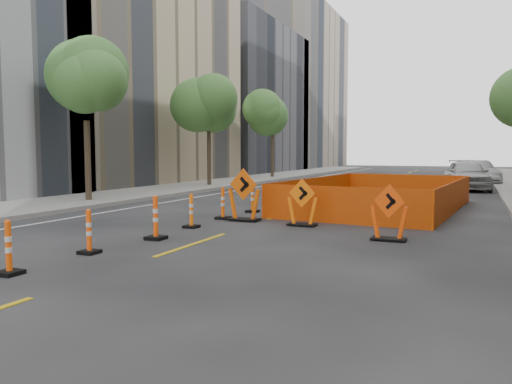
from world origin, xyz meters
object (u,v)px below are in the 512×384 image
at_px(channelizer_5, 156,218).
at_px(parked_car_far, 470,170).
at_px(channelizer_6, 191,211).
at_px(chevron_sign_right, 389,212).
at_px(chevron_sign_left, 244,195).
at_px(parked_car_mid, 475,172).
at_px(channelizer_8, 252,198).
at_px(channelizer_7, 223,203).
at_px(channelizer_3, 9,247).
at_px(parked_car_near, 467,175).
at_px(channelizer_4, 89,231).
at_px(chevron_sign_center, 302,202).

height_order(channelizer_5, parked_car_far, parked_car_far).
xyz_separation_m(channelizer_6, chevron_sign_right, (5.25, 0.16, 0.19)).
height_order(chevron_sign_left, parked_car_mid, chevron_sign_left).
bearing_deg(channelizer_6, channelizer_5, -84.91).
height_order(chevron_sign_right, parked_car_mid, parked_car_mid).
bearing_deg(channelizer_8, channelizer_7, -94.56).
height_order(channelizer_3, parked_car_mid, parked_car_mid).
bearing_deg(parked_car_near, channelizer_6, -120.96).
bearing_deg(channelizer_8, channelizer_6, -91.95).
bearing_deg(channelizer_7, chevron_sign_left, -7.92).
relative_size(channelizer_7, parked_car_mid, 0.22).
bearing_deg(channelizer_4, parked_car_near, 72.26).
bearing_deg(parked_car_near, chevron_sign_left, -120.78).
xyz_separation_m(channelizer_6, parked_car_far, (6.84, 28.92, 0.25)).
bearing_deg(channelizer_5, parked_car_mid, 74.22).
xyz_separation_m(channelizer_5, channelizer_8, (-0.04, 5.74, -0.03)).
bearing_deg(parked_car_far, parked_car_near, -108.76).
bearing_deg(channelizer_8, chevron_sign_left, -73.06).
relative_size(channelizer_6, parked_car_far, 0.19).
distance_m(channelizer_6, parked_car_near, 18.83).
bearing_deg(channelizer_4, channelizer_8, 88.13).
xyz_separation_m(channelizer_3, parked_car_mid, (7.31, 28.65, 0.29)).
height_order(channelizer_4, channelizer_6, channelizer_6).
bearing_deg(channelizer_7, parked_car_near, 66.69).
height_order(parked_car_near, parked_car_mid, parked_car_near).
bearing_deg(parked_car_near, chevron_sign_right, -104.85).
bearing_deg(parked_car_mid, parked_car_near, -114.14).
bearing_deg(channelizer_4, channelizer_3, -90.19).
height_order(channelizer_5, chevron_sign_center, chevron_sign_center).
distance_m(channelizer_4, parked_car_far, 33.48).
relative_size(channelizer_7, channelizer_8, 0.99).
height_order(channelizer_4, parked_car_near, parked_car_near).
relative_size(channelizer_8, parked_car_near, 0.21).
distance_m(channelizer_6, channelizer_7, 1.91).
bearing_deg(channelizer_6, chevron_sign_center, 30.01).
distance_m(chevron_sign_right, parked_car_near, 17.49).
height_order(channelizer_3, channelizer_4, channelizer_3).
xyz_separation_m(chevron_sign_right, parked_car_near, (1.47, 17.42, 0.16)).
distance_m(channelizer_3, channelizer_4, 1.91).
relative_size(channelizer_4, chevron_sign_right, 0.69).
relative_size(chevron_sign_center, parked_car_near, 0.27).
distance_m(channelizer_4, channelizer_7, 5.74).
height_order(channelizer_8, chevron_sign_left, chevron_sign_left).
xyz_separation_m(chevron_sign_left, parked_car_near, (5.98, 15.77, 0.04)).
distance_m(chevron_sign_center, parked_car_mid, 21.84).
height_order(channelizer_3, chevron_sign_left, chevron_sign_left).
bearing_deg(chevron_sign_left, parked_car_near, 78.10).
xyz_separation_m(channelizer_8, parked_car_far, (6.71, 25.09, 0.22)).
height_order(channelizer_5, channelizer_8, channelizer_5).
relative_size(channelizer_8, chevron_sign_left, 0.64).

